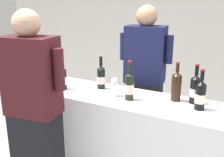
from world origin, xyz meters
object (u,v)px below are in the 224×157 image
(wine_bottle_2, at_px, (195,89))
(wine_glass, at_px, (115,83))
(wine_bottle_4, at_px, (101,77))
(person_guest, at_px, (35,120))
(wine_bottle_1, at_px, (49,74))
(wine_bottle_3, at_px, (200,95))
(wine_bottle_6, at_px, (129,86))
(wine_bottle_5, at_px, (176,86))
(person_server, at_px, (144,88))
(wine_bottle_7, at_px, (62,78))

(wine_bottle_2, height_order, wine_glass, wine_bottle_2)
(wine_bottle_4, distance_m, person_guest, 0.74)
(wine_bottle_1, xyz_separation_m, person_guest, (0.29, -0.53, -0.21))
(wine_bottle_2, distance_m, wine_bottle_3, 0.13)
(wine_bottle_3, height_order, wine_glass, wine_bottle_3)
(wine_bottle_6, xyz_separation_m, person_guest, (-0.56, -0.54, -0.22))
(wine_bottle_5, relative_size, wine_bottle_6, 0.98)
(wine_bottle_1, relative_size, wine_bottle_4, 1.00)
(wine_bottle_5, relative_size, person_server, 0.20)
(wine_bottle_1, relative_size, wine_bottle_3, 1.00)
(wine_bottle_1, bearing_deg, wine_bottle_4, 18.04)
(wine_bottle_1, distance_m, wine_bottle_5, 1.22)
(wine_bottle_3, relative_size, person_guest, 0.19)
(wine_bottle_3, xyz_separation_m, wine_bottle_5, (-0.21, 0.10, 0.01))
(wine_bottle_6, bearing_deg, wine_bottle_7, -176.20)
(wine_bottle_5, distance_m, wine_glass, 0.52)
(wine_bottle_1, height_order, person_guest, person_guest)
(wine_bottle_6, relative_size, person_guest, 0.20)
(wine_bottle_6, distance_m, wine_bottle_7, 0.67)
(wine_bottle_4, xyz_separation_m, wine_bottle_6, (0.36, -0.14, 0.01))
(wine_bottle_1, xyz_separation_m, wine_bottle_2, (1.36, 0.20, 0.01))
(wine_bottle_2, bearing_deg, person_server, 145.10)
(wine_bottle_1, distance_m, wine_bottle_7, 0.19)
(wine_bottle_1, distance_m, person_server, 1.00)
(wine_bottle_7, xyz_separation_m, person_guest, (0.11, -0.50, -0.20))
(wine_bottle_2, xyz_separation_m, wine_bottle_3, (0.06, -0.12, -0.00))
(wine_bottle_5, distance_m, person_server, 0.67)
(wine_bottle_3, relative_size, wine_bottle_4, 1.00)
(wine_bottle_4, bearing_deg, wine_bottle_3, -4.80)
(wine_bottle_6, bearing_deg, wine_bottle_2, 19.87)
(person_guest, bearing_deg, person_server, 67.84)
(wine_bottle_7, xyz_separation_m, person_server, (0.57, 0.65, -0.20))
(wine_bottle_3, distance_m, wine_bottle_5, 0.24)
(wine_bottle_3, height_order, person_server, person_server)
(wine_bottle_2, distance_m, wine_bottle_5, 0.15)
(wine_bottle_3, height_order, wine_bottle_7, wine_bottle_3)
(person_server, bearing_deg, wine_bottle_7, -131.58)
(wine_bottle_3, bearing_deg, wine_glass, -176.17)
(wine_bottle_5, distance_m, wine_bottle_6, 0.39)
(wine_bottle_6, bearing_deg, wine_bottle_1, -178.92)
(wine_bottle_3, bearing_deg, wine_bottle_5, 155.20)
(wine_bottle_7, bearing_deg, wine_bottle_2, 10.91)
(wine_bottle_1, distance_m, wine_bottle_2, 1.37)
(wine_bottle_3, relative_size, wine_glass, 1.86)
(wine_bottle_5, bearing_deg, person_server, 135.95)
(wine_bottle_4, distance_m, wine_bottle_6, 0.39)
(wine_bottle_3, xyz_separation_m, wine_glass, (-0.72, -0.05, -0.00))
(wine_bottle_1, bearing_deg, person_guest, -60.90)
(wine_glass, relative_size, person_server, 0.10)
(wine_bottle_4, relative_size, person_server, 0.19)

